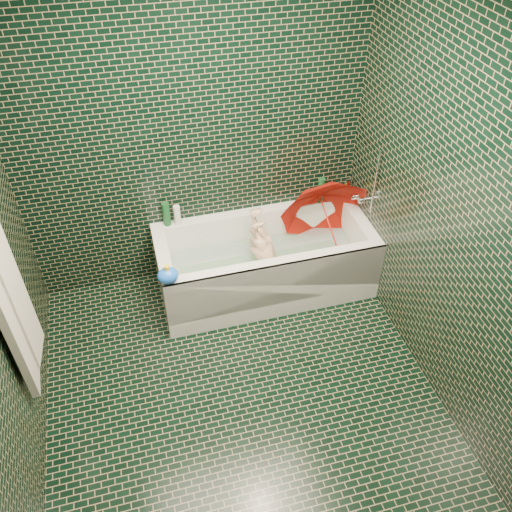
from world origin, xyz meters
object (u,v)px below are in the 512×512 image
object	(u,v)px
bathtub	(265,268)
child	(268,261)
rubber_duck	(330,193)
umbrella	(329,223)
bath_toy	(168,275)

from	to	relation	value
bathtub	child	bearing A→B (deg)	-59.19
rubber_duck	umbrella	bearing A→B (deg)	-102.11
bathtub	bath_toy	world-z (taller)	bath_toy
umbrella	bath_toy	xyz separation A→B (m)	(-1.33, -0.34, 0.07)
bath_toy	child	bearing A→B (deg)	34.45
umbrella	bath_toy	distance (m)	1.38
umbrella	rubber_duck	world-z (taller)	umbrella
child	umbrella	distance (m)	0.57
bathtub	child	xyz separation A→B (m)	(0.02, -0.03, 0.10)
child	rubber_duck	bearing A→B (deg)	134.16
umbrella	rubber_duck	size ratio (longest dim) A/B	6.19
child	bath_toy	xyz separation A→B (m)	(-0.82, -0.29, 0.30)
child	rubber_duck	world-z (taller)	rubber_duck
child	bath_toy	bearing A→B (deg)	-57.17
bathtub	umbrella	bearing A→B (deg)	3.10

